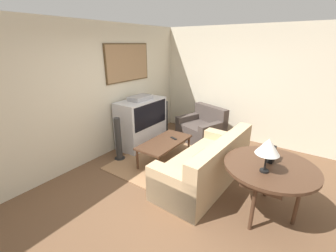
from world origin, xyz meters
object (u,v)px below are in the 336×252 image
at_px(armchair, 202,129).
at_px(table_lamp, 268,147).
at_px(tv, 141,122).
at_px(coffee_table, 165,143).
at_px(mantel_clock, 271,154).
at_px(speaker_tower_right, 165,119).
at_px(console_table, 270,170).
at_px(couch, 207,166).
at_px(speaker_tower_left, 118,140).

distance_m(armchair, table_lamp, 2.89).
height_order(tv, coffee_table, tv).
relative_size(mantel_clock, speaker_tower_right, 0.23).
bearing_deg(mantel_clock, tv, 77.27).
bearing_deg(console_table, couch, 77.16).
distance_m(coffee_table, speaker_tower_right, 1.48).
xyz_separation_m(tv, couch, (-0.55, -1.95, -0.25)).
distance_m(couch, table_lamp, 1.34).
relative_size(console_table, speaker_tower_left, 1.33).
height_order(coffee_table, mantel_clock, mantel_clock).
bearing_deg(speaker_tower_right, coffee_table, -145.12).
bearing_deg(couch, speaker_tower_right, -124.25).
bearing_deg(speaker_tower_left, coffee_table, -62.20).
height_order(console_table, speaker_tower_left, speaker_tower_left).
xyz_separation_m(tv, console_table, (-0.78, -2.97, 0.15)).
height_order(armchair, coffee_table, armchair).
bearing_deg(speaker_tower_right, armchair, -77.40).
distance_m(couch, console_table, 1.12).
distance_m(armchair, console_table, 2.68).
bearing_deg(armchair, couch, -41.02).
height_order(table_lamp, speaker_tower_right, table_lamp).
bearing_deg(coffee_table, armchair, -4.48).
height_order(armchair, table_lamp, table_lamp).
height_order(console_table, mantel_clock, mantel_clock).
xyz_separation_m(tv, armchair, (1.05, -1.06, -0.28)).
bearing_deg(tv, couch, -105.80).
relative_size(couch, speaker_tower_right, 2.27).
bearing_deg(speaker_tower_right, mantel_clock, -117.78).
bearing_deg(couch, armchair, -148.26).
xyz_separation_m(console_table, table_lamp, (-0.21, 0.04, 0.41)).
relative_size(tv, couch, 0.58).
height_order(couch, speaker_tower_left, speaker_tower_left).
distance_m(console_table, speaker_tower_left, 2.89).
xyz_separation_m(couch, table_lamp, (-0.44, -0.98, 0.80)).
xyz_separation_m(console_table, speaker_tower_right, (1.62, 2.87, -0.28)).
bearing_deg(speaker_tower_left, couch, -81.44).
height_order(speaker_tower_left, speaker_tower_right, same).
relative_size(couch, table_lamp, 4.54).
xyz_separation_m(armchair, mantel_clock, (-1.71, -1.88, 0.59)).
bearing_deg(console_table, speaker_tower_left, 90.95).
height_order(tv, mantel_clock, tv).
bearing_deg(armchair, mantel_clock, -22.63).
distance_m(couch, mantel_clock, 1.13).
xyz_separation_m(couch, armchair, (1.60, 0.90, -0.03)).
bearing_deg(tv, speaker_tower_left, -173.49).
bearing_deg(mantel_clock, couch, 83.61).
xyz_separation_m(tv, speaker_tower_left, (-0.83, -0.09, -0.14)).
height_order(table_lamp, speaker_tower_left, table_lamp).
bearing_deg(couch, table_lamp, 68.05).
distance_m(console_table, mantel_clock, 0.21).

